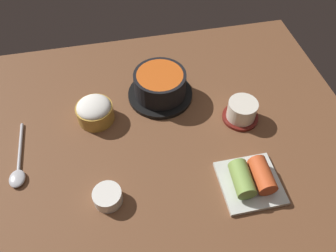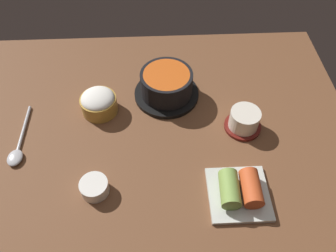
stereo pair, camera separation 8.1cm
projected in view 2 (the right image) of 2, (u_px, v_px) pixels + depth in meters
dining_table at (160, 130)px, 85.78cm from camera, size 100.00×76.00×2.00cm
stone_pot at (168, 85)px, 89.14cm from camera, size 17.56×17.56×7.76cm
rice_bowl at (100, 102)px, 86.23cm from camera, size 9.36×9.36×6.14cm
tea_cup_with_saucer at (246, 120)px, 82.91cm from camera, size 9.27×9.27×5.64cm
kimchi_plate at (241, 190)px, 71.54cm from camera, size 13.15×13.15×5.24cm
side_bowl_near at (96, 187)px, 72.51cm from camera, size 6.23×6.23×3.23cm
spoon at (20, 148)px, 80.21cm from camera, size 3.60×18.84×1.35cm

